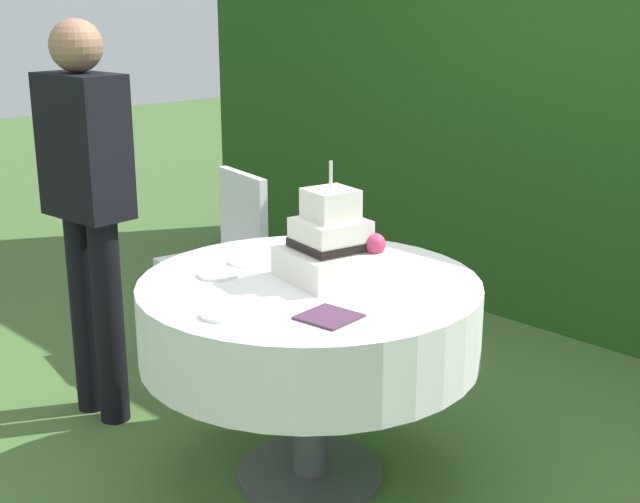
{
  "coord_description": "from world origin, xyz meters",
  "views": [
    {
      "loc": [
        2.05,
        -1.92,
        1.68
      ],
      "look_at": [
        0.01,
        0.04,
        0.85
      ],
      "focal_mm": 48.88,
      "sensor_mm": 36.0,
      "label": 1
    }
  ],
  "objects_px": {
    "wedding_cake": "(332,246)",
    "cake_table": "(310,319)",
    "napkin_stack": "(329,317)",
    "serving_plate_far": "(247,262)",
    "serving_plate_left": "(220,315)",
    "garden_chair": "(225,249)",
    "serving_plate_near": "(219,274)",
    "standing_person": "(88,196)"
  },
  "relations": [
    {
      "from": "wedding_cake",
      "to": "cake_table",
      "type": "bearing_deg",
      "value": -111.48
    },
    {
      "from": "wedding_cake",
      "to": "napkin_stack",
      "type": "height_order",
      "value": "wedding_cake"
    },
    {
      "from": "serving_plate_far",
      "to": "serving_plate_left",
      "type": "distance_m",
      "value": 0.55
    },
    {
      "from": "napkin_stack",
      "to": "cake_table",
      "type": "bearing_deg",
      "value": 146.15
    },
    {
      "from": "cake_table",
      "to": "garden_chair",
      "type": "height_order",
      "value": "garden_chair"
    },
    {
      "from": "wedding_cake",
      "to": "serving_plate_left",
      "type": "bearing_deg",
      "value": -86.47
    },
    {
      "from": "cake_table",
      "to": "serving_plate_far",
      "type": "xyz_separation_m",
      "value": [
        -0.3,
        -0.02,
        0.15
      ]
    },
    {
      "from": "serving_plate_near",
      "to": "standing_person",
      "type": "height_order",
      "value": "standing_person"
    },
    {
      "from": "serving_plate_far",
      "to": "garden_chair",
      "type": "xyz_separation_m",
      "value": [
        -0.77,
        0.49,
        -0.21
      ]
    },
    {
      "from": "serving_plate_far",
      "to": "standing_person",
      "type": "xyz_separation_m",
      "value": [
        -0.66,
        -0.26,
        0.18
      ]
    },
    {
      "from": "serving_plate_near",
      "to": "standing_person",
      "type": "relative_size",
      "value": 0.09
    },
    {
      "from": "wedding_cake",
      "to": "standing_person",
      "type": "relative_size",
      "value": 0.25
    },
    {
      "from": "wedding_cake",
      "to": "serving_plate_far",
      "type": "height_order",
      "value": "wedding_cake"
    },
    {
      "from": "serving_plate_far",
      "to": "cake_table",
      "type": "bearing_deg",
      "value": 4.29
    },
    {
      "from": "serving_plate_near",
      "to": "garden_chair",
      "type": "relative_size",
      "value": 0.17
    },
    {
      "from": "serving_plate_left",
      "to": "napkin_stack",
      "type": "bearing_deg",
      "value": 44.0
    },
    {
      "from": "cake_table",
      "to": "wedding_cake",
      "type": "height_order",
      "value": "wedding_cake"
    },
    {
      "from": "wedding_cake",
      "to": "garden_chair",
      "type": "bearing_deg",
      "value": 160.52
    },
    {
      "from": "garden_chair",
      "to": "serving_plate_left",
      "type": "bearing_deg",
      "value": -38.22
    },
    {
      "from": "cake_table",
      "to": "serving_plate_near",
      "type": "bearing_deg",
      "value": -144.5
    },
    {
      "from": "wedding_cake",
      "to": "garden_chair",
      "type": "distance_m",
      "value": 1.22
    },
    {
      "from": "wedding_cake",
      "to": "serving_plate_left",
      "type": "distance_m",
      "value": 0.52
    },
    {
      "from": "serving_plate_far",
      "to": "napkin_stack",
      "type": "xyz_separation_m",
      "value": [
        0.6,
        -0.18,
        -0.0
      ]
    },
    {
      "from": "napkin_stack",
      "to": "standing_person",
      "type": "bearing_deg",
      "value": -176.25
    },
    {
      "from": "serving_plate_far",
      "to": "garden_chair",
      "type": "bearing_deg",
      "value": 147.62
    },
    {
      "from": "cake_table",
      "to": "serving_plate_far",
      "type": "relative_size",
      "value": 8.47
    },
    {
      "from": "napkin_stack",
      "to": "garden_chair",
      "type": "distance_m",
      "value": 1.54
    },
    {
      "from": "serving_plate_left",
      "to": "garden_chair",
      "type": "xyz_separation_m",
      "value": [
        -1.14,
        0.9,
        -0.21
      ]
    },
    {
      "from": "garden_chair",
      "to": "napkin_stack",
      "type": "bearing_deg",
      "value": -25.88
    },
    {
      "from": "cake_table",
      "to": "napkin_stack",
      "type": "xyz_separation_m",
      "value": [
        0.3,
        -0.2,
        0.14
      ]
    },
    {
      "from": "serving_plate_near",
      "to": "serving_plate_left",
      "type": "height_order",
      "value": "same"
    },
    {
      "from": "cake_table",
      "to": "wedding_cake",
      "type": "distance_m",
      "value": 0.27
    },
    {
      "from": "napkin_stack",
      "to": "standing_person",
      "type": "height_order",
      "value": "standing_person"
    },
    {
      "from": "wedding_cake",
      "to": "serving_plate_near",
      "type": "height_order",
      "value": "wedding_cake"
    },
    {
      "from": "wedding_cake",
      "to": "serving_plate_far",
      "type": "bearing_deg",
      "value": -163.58
    },
    {
      "from": "serving_plate_far",
      "to": "serving_plate_left",
      "type": "xyz_separation_m",
      "value": [
        0.37,
        -0.41,
        0.0
      ]
    },
    {
      "from": "cake_table",
      "to": "serving_plate_near",
      "type": "distance_m",
      "value": 0.35
    },
    {
      "from": "standing_person",
      "to": "serving_plate_far",
      "type": "bearing_deg",
      "value": 21.61
    },
    {
      "from": "serving_plate_left",
      "to": "serving_plate_near",
      "type": "bearing_deg",
      "value": 142.76
    },
    {
      "from": "cake_table",
      "to": "serving_plate_left",
      "type": "xyz_separation_m",
      "value": [
        0.06,
        -0.43,
        0.15
      ]
    },
    {
      "from": "serving_plate_near",
      "to": "serving_plate_left",
      "type": "relative_size",
      "value": 1.23
    },
    {
      "from": "napkin_stack",
      "to": "serving_plate_near",
      "type": "bearing_deg",
      "value": 178.49
    }
  ]
}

